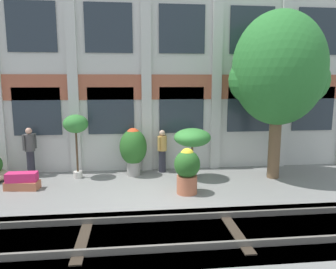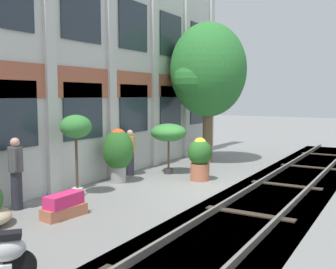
# 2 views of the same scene
# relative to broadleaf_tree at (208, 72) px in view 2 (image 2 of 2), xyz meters

# --- Properties ---
(ground_plane) EXTENTS (80.00, 80.00, 0.00)m
(ground_plane) POSITION_rel_broadleaf_tree_xyz_m (-4.30, -1.49, -3.63)
(ground_plane) COLOR gray
(apartment_facade) EXTENTS (15.92, 0.64, 8.42)m
(apartment_facade) POSITION_rel_broadleaf_tree_xyz_m (-4.30, 1.74, 0.56)
(apartment_facade) COLOR silver
(apartment_facade) RESTS_ON ground
(rail_tracks) EXTENTS (23.56, 2.80, 0.43)m
(rail_tracks) POSITION_rel_broadleaf_tree_xyz_m (-4.30, -3.83, -3.76)
(rail_tracks) COLOR #5B5449
(rail_tracks) RESTS_ON ground
(broadleaf_tree) EXTENTS (3.20, 3.05, 5.61)m
(broadleaf_tree) POSITION_rel_broadleaf_tree_xyz_m (0.00, 0.00, 0.00)
(broadleaf_tree) COLOR brown
(broadleaf_tree) RESTS_ON ground
(potted_plant_low_pan) EXTENTS (0.84, 0.84, 2.21)m
(potted_plant_low_pan) POSITION_rel_broadleaf_tree_xyz_m (-6.74, 0.71, -1.83)
(potted_plant_low_pan) COLOR beige
(potted_plant_low_pan) RESTS_ON ground
(potted_plant_terracotta_small) EXTENTS (1.25, 1.25, 1.75)m
(potted_plant_terracotta_small) POSITION_rel_broadleaf_tree_xyz_m (-2.83, 0.16, -2.22)
(potted_plant_terracotta_small) COLOR #333333
(potted_plant_terracotta_small) RESTS_ON ground
(potted_plant_square_trough) EXTENTS (1.06, 0.56, 0.54)m
(potted_plant_square_trough) POSITION_rel_broadleaf_tree_xyz_m (-8.27, -0.34, -3.38)
(potted_plant_square_trough) COLOR #B76647
(potted_plant_square_trough) RESTS_ON ground
(potted_plant_stone_basin) EXTENTS (0.77, 0.77, 1.38)m
(potted_plant_stone_basin) POSITION_rel_broadleaf_tree_xyz_m (-3.25, -1.25, -2.87)
(potted_plant_stone_basin) COLOR #B76647
(potted_plant_stone_basin) RESTS_ON ground
(potted_plant_glazed_jar) EXTENTS (0.96, 0.96, 1.70)m
(potted_plant_glazed_jar) POSITION_rel_broadleaf_tree_xyz_m (-4.82, 0.81, -2.62)
(potted_plant_glazed_jar) COLOR gray
(potted_plant_glazed_jar) RESTS_ON ground
(resident_by_doorway) EXTENTS (0.39, 0.42, 1.73)m
(resident_by_doorway) POSITION_rel_broadleaf_tree_xyz_m (-8.40, 1.07, -2.70)
(resident_by_doorway) COLOR #282833
(resident_by_doorway) RESTS_ON ground
(resident_near_plants) EXTENTS (0.36, 0.44, 1.56)m
(resident_near_plants) POSITION_rel_broadleaf_tree_xyz_m (-3.76, 1.13, -2.80)
(resident_near_plants) COLOR #282833
(resident_near_plants) RESTS_ON ground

